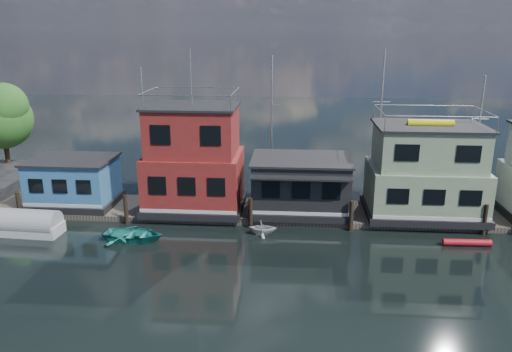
# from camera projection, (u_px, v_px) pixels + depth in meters

# --- Properties ---
(ground) EXTENTS (160.00, 160.00, 0.00)m
(ground) POSITION_uv_depth(u_px,v_px,m) (310.00, 296.00, 26.31)
(ground) COLOR black
(ground) RESTS_ON ground
(dock) EXTENTS (48.00, 5.00, 0.40)m
(dock) POSITION_uv_depth(u_px,v_px,m) (307.00, 213.00, 37.72)
(dock) COLOR #595147
(dock) RESTS_ON ground
(houseboat_blue) EXTENTS (6.40, 4.90, 3.66)m
(houseboat_blue) POSITION_uv_depth(u_px,v_px,m) (74.00, 182.00, 38.51)
(houseboat_blue) COLOR black
(houseboat_blue) RESTS_ON dock
(houseboat_red) EXTENTS (7.40, 5.90, 11.86)m
(houseboat_red) POSITION_uv_depth(u_px,v_px,m) (194.00, 160.00, 37.25)
(houseboat_red) COLOR black
(houseboat_red) RESTS_ON dock
(houseboat_dark) EXTENTS (7.40, 6.10, 4.06)m
(houseboat_dark) POSITION_uv_depth(u_px,v_px,m) (301.00, 185.00, 37.10)
(houseboat_dark) COLOR black
(houseboat_dark) RESTS_ON dock
(houseboat_green) EXTENTS (8.40, 5.90, 7.03)m
(houseboat_green) POSITION_uv_depth(u_px,v_px,m) (426.00, 173.00, 36.12)
(houseboat_green) COLOR black
(houseboat_green) RESTS_ON dock
(pilings) EXTENTS (42.28, 0.28, 2.20)m
(pilings) POSITION_uv_depth(u_px,v_px,m) (303.00, 215.00, 34.81)
(pilings) COLOR #2D2116
(pilings) RESTS_ON ground
(background_masts) EXTENTS (36.40, 0.16, 12.00)m
(background_masts) POSITION_uv_depth(u_px,v_px,m) (364.00, 129.00, 41.57)
(background_masts) COLOR silver
(background_masts) RESTS_ON ground
(dinghy_teal) EXTENTS (4.14, 3.06, 0.83)m
(dinghy_teal) POSITION_uv_depth(u_px,v_px,m) (134.00, 235.00, 33.16)
(dinghy_teal) COLOR teal
(dinghy_teal) RESTS_ON ground
(tarp_runabout) EXTENTS (4.74, 2.12, 1.88)m
(tarp_runabout) POSITION_uv_depth(u_px,v_px,m) (27.00, 224.00, 34.13)
(tarp_runabout) COLOR silver
(tarp_runabout) RESTS_ON ground
(dinghy_white) EXTENTS (2.00, 1.73, 1.05)m
(dinghy_white) POSITION_uv_depth(u_px,v_px,m) (262.00, 228.00, 34.04)
(dinghy_white) COLOR silver
(dinghy_white) RESTS_ON ground
(red_kayak) EXTENTS (3.08, 0.51, 0.45)m
(red_kayak) POSITION_uv_depth(u_px,v_px,m) (467.00, 243.00, 32.39)
(red_kayak) COLOR red
(red_kayak) RESTS_ON ground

